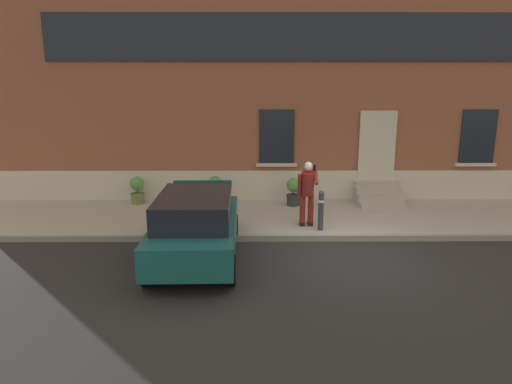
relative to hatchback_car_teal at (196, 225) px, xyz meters
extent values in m
plane|color=#232326|center=(3.36, 0.23, -0.79)|extent=(80.00, 80.00, 0.00)
cube|color=#99968E|center=(3.36, 3.03, -0.71)|extent=(24.00, 3.60, 0.15)
cube|color=gray|center=(3.36, 1.17, -0.71)|extent=(24.00, 0.12, 0.15)
cube|color=brown|center=(3.36, 5.53, 2.96)|extent=(24.00, 1.40, 7.50)
cube|color=#BCB7A8|center=(3.36, 4.81, -0.24)|extent=(24.00, 0.08, 1.10)
cube|color=#1E472D|center=(5.21, 4.80, 1.05)|extent=(1.00, 0.08, 2.10)
cube|color=#BCB7A8|center=(5.21, 4.78, 1.10)|extent=(1.16, 0.06, 2.24)
cube|color=black|center=(2.01, 4.80, 1.41)|extent=(1.10, 0.06, 1.70)
cube|color=#BCB7A8|center=(2.01, 4.77, 0.51)|extent=(1.30, 0.12, 0.10)
cube|color=black|center=(8.41, 4.80, 1.41)|extent=(1.10, 0.06, 1.70)
cube|color=#BCB7A8|center=(8.41, 4.77, 0.51)|extent=(1.30, 0.12, 0.10)
cube|color=black|center=(3.36, 4.80, 4.41)|extent=(16.80, 0.06, 1.40)
cube|color=#9E998E|center=(5.21, 3.71, -0.56)|extent=(1.40, 0.32, 0.16)
cube|color=#9E998E|center=(5.21, 4.03, -0.48)|extent=(1.40, 0.32, 0.32)
cube|color=#9E998E|center=(5.21, 4.35, -0.40)|extent=(1.40, 0.32, 0.48)
cube|color=#9E998E|center=(5.21, 4.67, -0.32)|extent=(1.40, 0.32, 0.64)
cube|color=#165156|center=(0.00, 0.02, -0.17)|extent=(1.82, 4.03, 0.64)
cube|color=black|center=(0.00, -0.13, 0.43)|extent=(1.58, 2.43, 0.56)
cube|color=black|center=(-0.04, 2.04, -0.39)|extent=(1.66, 0.13, 0.20)
cube|color=yellow|center=(-0.04, 2.04, -0.21)|extent=(0.52, 0.03, 0.12)
cube|color=#B21414|center=(-0.79, 2.02, 0.05)|extent=(0.16, 0.04, 0.18)
cube|color=#B21414|center=(0.72, 2.04, 0.05)|extent=(0.16, 0.04, 0.18)
cube|color=#165156|center=(-0.03, 1.77, 0.33)|extent=(1.49, 0.09, 0.60)
cylinder|color=black|center=(-0.77, -1.39, -0.49)|extent=(0.21, 0.60, 0.60)
cylinder|color=black|center=(0.82, -1.37, -0.49)|extent=(0.21, 0.60, 0.60)
cylinder|color=black|center=(-0.82, 1.41, -0.49)|extent=(0.21, 0.60, 0.60)
cylinder|color=black|center=(0.77, 1.43, -0.49)|extent=(0.21, 0.60, 0.60)
cylinder|color=#333338|center=(2.99, 1.58, -0.16)|extent=(0.14, 0.14, 0.95)
sphere|color=#333338|center=(2.99, 1.58, 0.33)|extent=(0.15, 0.15, 0.15)
cylinder|color=silver|center=(2.99, 1.58, 0.13)|extent=(0.15, 0.15, 0.06)
cylinder|color=#333338|center=(-0.75, 1.58, -0.16)|extent=(0.14, 0.14, 0.95)
sphere|color=#333338|center=(-0.75, 1.58, 0.33)|extent=(0.15, 0.15, 0.15)
cylinder|color=silver|center=(-0.75, 1.58, 0.13)|extent=(0.15, 0.15, 0.06)
cylinder|color=maroon|center=(2.56, 1.96, -0.19)|extent=(0.15, 0.15, 0.82)
cube|color=black|center=(2.56, 2.02, -0.59)|extent=(0.12, 0.28, 0.10)
cylinder|color=maroon|center=(2.78, 1.96, -0.19)|extent=(0.15, 0.15, 0.82)
cube|color=black|center=(2.78, 2.02, -0.59)|extent=(0.12, 0.28, 0.10)
cylinder|color=maroon|center=(2.67, 1.90, 0.53)|extent=(0.34, 0.46, 0.67)
sphere|color=tan|center=(2.67, 1.81, 0.97)|extent=(0.22, 0.22, 0.22)
sphere|color=silver|center=(2.67, 1.81, 1.00)|extent=(0.21, 0.21, 0.21)
cylinder|color=maroon|center=(2.45, 1.85, 0.51)|extent=(0.09, 0.20, 0.57)
cylinder|color=maroon|center=(2.87, 1.85, 0.73)|extent=(0.09, 0.41, 0.42)
cube|color=black|center=(2.82, 1.79, 0.95)|extent=(0.07, 0.02, 0.15)
cylinder|color=#606B38|center=(-2.38, 4.31, -0.47)|extent=(0.40, 0.40, 0.34)
cylinder|color=#606B38|center=(-2.38, 4.31, -0.33)|extent=(0.44, 0.44, 0.05)
cylinder|color=#47331E|center=(-2.38, 4.31, -0.18)|extent=(0.04, 0.04, 0.24)
sphere|color=#4C843D|center=(-2.38, 4.31, 0.00)|extent=(0.44, 0.44, 0.44)
sphere|color=#4C843D|center=(-2.28, 4.26, -0.10)|extent=(0.24, 0.24, 0.24)
cylinder|color=beige|center=(0.06, 4.38, -0.47)|extent=(0.40, 0.40, 0.34)
cylinder|color=beige|center=(0.06, 4.38, -0.33)|extent=(0.44, 0.44, 0.05)
cylinder|color=#47331E|center=(0.06, 4.38, -0.18)|extent=(0.04, 0.04, 0.24)
sphere|color=#4C843D|center=(0.06, 4.38, 0.00)|extent=(0.44, 0.44, 0.44)
sphere|color=#4C843D|center=(0.16, 4.33, -0.10)|extent=(0.24, 0.24, 0.24)
cylinder|color=#2D2D30|center=(2.50, 4.06, -0.47)|extent=(0.40, 0.40, 0.34)
cylinder|color=#2D2D30|center=(2.50, 4.06, -0.33)|extent=(0.44, 0.44, 0.05)
cylinder|color=#47331E|center=(2.50, 4.06, -0.18)|extent=(0.04, 0.04, 0.24)
sphere|color=#4C843D|center=(2.50, 4.06, 0.00)|extent=(0.44, 0.44, 0.44)
sphere|color=#4C843D|center=(2.60, 4.01, -0.10)|extent=(0.24, 0.24, 0.24)
camera|label=1|loc=(1.26, -9.50, 2.99)|focal=31.70mm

